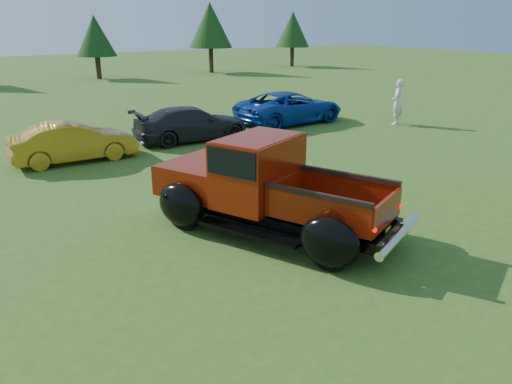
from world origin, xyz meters
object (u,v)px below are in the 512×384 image
show_car_grey (192,124)px  tree_east (210,25)px  show_car_yellow (73,142)px  pickup_truck (258,185)px  show_car_blue (290,107)px  tree_far_east (293,29)px  spectator (397,102)px  tree_mid_right (95,36)px

show_car_grey → tree_east: bearing=-27.4°
tree_east → show_car_yellow: tree_east is taller
pickup_truck → show_car_yellow: bearing=80.5°
tree_east → show_car_blue: bearing=-110.3°
tree_far_east → show_car_grey: size_ratio=1.18×
tree_far_east → show_car_grey: tree_far_east is taller
show_car_yellow → spectator: size_ratio=1.99×
pickup_truck → spectator: bearing=5.3°
tree_east → tree_mid_right: bearing=176.8°
tree_mid_right → show_car_yellow: bearing=-108.8°
show_car_yellow → tree_east: bearing=-36.3°
show_car_yellow → spectator: bearing=-95.6°
show_car_yellow → show_car_grey: (4.19, 0.56, -0.00)m
pickup_truck → show_car_blue: 11.03m
show_car_grey → show_car_blue: 4.79m
tree_mid_right → spectator: 24.05m
tree_east → show_car_yellow: 27.26m
tree_mid_right → show_car_yellow: size_ratio=1.22×
pickup_truck → tree_far_east: bearing=28.2°
tree_east → pickup_truck: size_ratio=1.00×
tree_mid_right → show_car_grey: 21.80m
tree_far_east → show_car_yellow: tree_far_east is taller
pickup_truck → show_car_grey: bearing=49.5°
tree_far_east → show_car_blue: 27.15m
tree_east → show_car_blue: 21.92m
tree_far_east → pickup_truck: bearing=-128.6°
show_car_yellow → show_car_grey: bearing=-81.1°
pickup_truck → show_car_yellow: (-1.76, 7.24, -0.30)m
tree_east → show_car_yellow: size_ratio=1.50×
tree_far_east → show_car_blue: tree_far_east is taller
show_car_yellow → show_car_blue: show_car_blue is taller
tree_mid_right → tree_east: (9.00, -0.50, 0.68)m
show_car_yellow → show_car_blue: bearing=-81.6°
show_car_yellow → show_car_grey: 4.23m
tree_far_east → show_car_grey: 30.68m
tree_far_east → spectator: 27.41m
tree_mid_right → tree_far_east: 18.01m
tree_mid_right → tree_far_east: bearing=1.6°
pickup_truck → show_car_grey: (2.43, 7.80, -0.30)m
pickup_truck → show_car_yellow: size_ratio=1.50×
tree_mid_right → pickup_truck: (-5.74, -29.22, -2.08)m
tree_east → tree_far_east: (9.00, 1.00, -0.41)m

